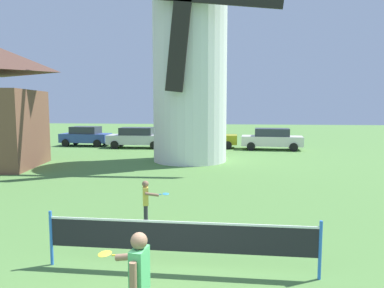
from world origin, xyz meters
name	(u,v)px	position (x,y,z in m)	size (l,w,h in m)	color
windmill	(190,55)	(-1.40, 16.25, 6.08)	(9.74, 4.91, 13.61)	white
tennis_net	(180,237)	(0.13, 2.32, 0.68)	(5.23, 0.06, 1.10)	blue
player_near	(138,280)	(-0.11, 0.29, 0.85)	(0.79, 0.65, 1.50)	slate
player_far	(147,200)	(-1.16, 4.94, 0.68)	(0.77, 0.39, 1.20)	#333338
parked_car_blue	(86,136)	(-10.73, 23.22, 0.81)	(3.90, 1.98, 1.56)	#334C99
parked_car_silver	(137,137)	(-6.27, 22.38, 0.81)	(4.45, 1.99, 1.56)	silver
parked_car_mustard	(209,137)	(-0.78, 23.08, 0.81)	(4.31, 1.91, 1.56)	#999919
parked_car_cream	(272,139)	(3.91, 22.43, 0.81)	(4.48, 2.12, 1.56)	silver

